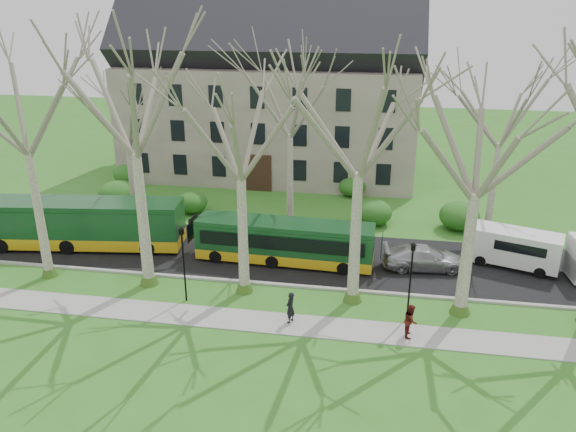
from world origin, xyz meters
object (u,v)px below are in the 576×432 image
object	(u,v)px
bus_lead	(82,223)
bus_follow	(284,241)
pedestrian_a	(290,307)
pedestrian_b	(411,321)
sedan	(424,258)
van_a	(514,249)

from	to	relation	value
bus_lead	bus_follow	size ratio (longest dim) A/B	1.19
pedestrian_a	pedestrian_b	size ratio (longest dim) A/B	0.99
bus_follow	sedan	xyz separation A→B (m)	(8.60, 0.44, -0.66)
pedestrian_a	pedestrian_b	world-z (taller)	pedestrian_b
bus_follow	pedestrian_a	bearing A→B (deg)	-75.47
bus_lead	van_a	bearing A→B (deg)	-3.78
sedan	pedestrian_b	xyz separation A→B (m)	(-1.07, -7.63, 0.14)
bus_lead	sedan	distance (m)	22.24
bus_lead	pedestrian_b	bearing A→B (deg)	-26.09
van_a	pedestrian_b	xyz separation A→B (m)	(-6.51, -8.88, -0.31)
bus_lead	pedestrian_a	distance (m)	16.68
pedestrian_a	bus_lead	bearing A→B (deg)	-92.26
sedan	pedestrian_a	xyz separation A→B (m)	(-7.10, -7.37, 0.13)
bus_lead	sedan	size ratio (longest dim) A/B	2.64
bus_follow	van_a	bearing A→B (deg)	9.16
bus_lead	van_a	distance (m)	27.70
bus_lead	van_a	xyz separation A→B (m)	(27.65, 1.60, -0.48)
van_a	sedan	bearing A→B (deg)	-148.28
pedestrian_a	pedestrian_b	bearing A→B (deg)	110.14
van_a	pedestrian_b	size ratio (longest dim) A/B	3.12
bus_follow	pedestrian_a	xyz separation A→B (m)	(1.50, -6.93, -0.53)
sedan	pedestrian_b	size ratio (longest dim) A/B	2.90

